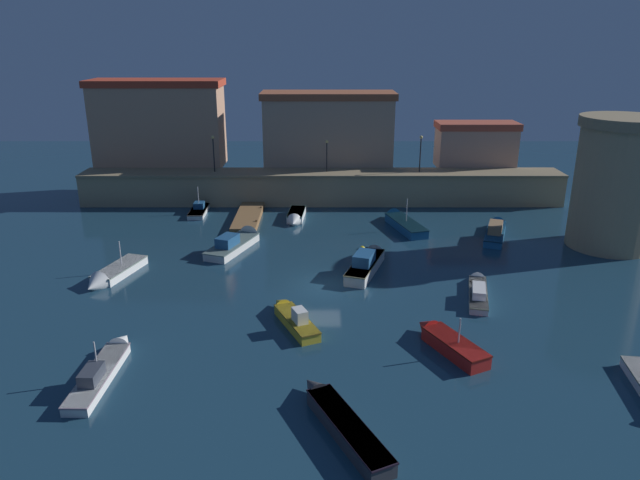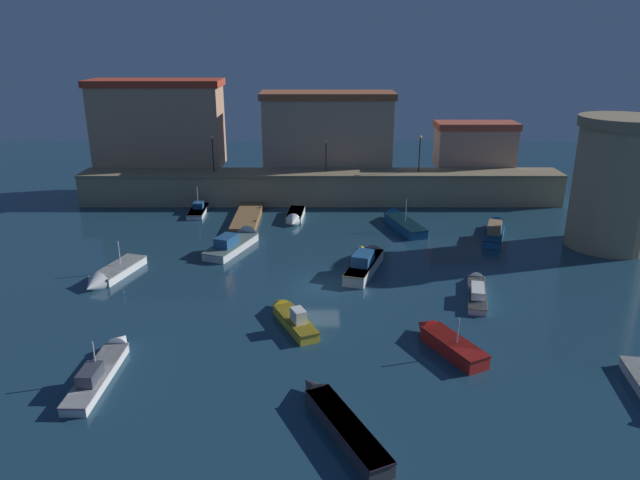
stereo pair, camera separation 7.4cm
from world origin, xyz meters
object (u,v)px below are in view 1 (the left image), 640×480
at_px(moored_boat_8, 475,288).
at_px(moored_boat_4, 444,340).
at_px(quay_lamp_1, 324,150).
at_px(moored_boat_7, 399,222).
at_px(moored_boat_10, 493,229).
at_px(moored_boat_11, 337,419).
at_px(fortress_tower, 613,182).
at_px(moored_boat_0, 293,217).
at_px(moored_boat_9, 290,317).
at_px(quay_lamp_2, 418,148).
at_px(moored_boat_6, 365,261).
at_px(moored_boat_12, 199,206).
at_px(quay_lamp_0, 211,148).
at_px(moored_boat_2, 108,276).
at_px(mooring_buoy_0, 360,249).
at_px(moored_boat_5, 236,241).
at_px(moored_boat_3, 102,366).

bearing_deg(moored_boat_8, moored_boat_4, 166.93).
distance_m(quay_lamp_1, moored_boat_7, 11.51).
distance_m(moored_boat_10, moored_boat_11, 29.95).
distance_m(fortress_tower, moored_boat_7, 17.60).
relative_size(moored_boat_0, moored_boat_9, 0.89).
distance_m(quay_lamp_2, moored_boat_6, 19.96).
bearing_deg(moored_boat_7, moored_boat_12, 57.71).
distance_m(moored_boat_4, moored_boat_10, 21.06).
xyz_separation_m(quay_lamp_0, moored_boat_7, (17.99, -7.97, -5.23)).
bearing_deg(moored_boat_0, moored_boat_12, -107.97).
height_order(fortress_tower, moored_boat_2, fortress_tower).
height_order(fortress_tower, moored_boat_10, fortress_tower).
xyz_separation_m(moored_boat_6, moored_boat_9, (-5.18, -8.58, -0.17)).
bearing_deg(moored_boat_10, moored_boat_6, 143.64).
bearing_deg(quay_lamp_0, quay_lamp_2, 0.00).
bearing_deg(moored_boat_0, moored_boat_8, 42.42).
height_order(fortress_tower, mooring_buoy_0, fortress_tower).
bearing_deg(quay_lamp_1, moored_boat_6, -81.13).
relative_size(fortress_tower, moored_boat_12, 1.54).
bearing_deg(moored_boat_5, moored_boat_7, -48.17).
bearing_deg(moored_boat_9, moored_boat_8, -94.85).
xyz_separation_m(fortress_tower, moored_boat_2, (-38.16, -6.98, -4.97)).
relative_size(moored_boat_3, moored_boat_11, 1.02).
bearing_deg(moored_boat_11, moored_boat_3, 44.00).
xyz_separation_m(moored_boat_4, moored_boat_6, (-3.44, 11.60, 0.13)).
bearing_deg(quay_lamp_0, moored_boat_0, -36.53).
relative_size(moored_boat_3, moored_boat_9, 1.29).
height_order(moored_boat_9, moored_boat_10, moored_boat_10).
bearing_deg(moored_boat_6, quay_lamp_1, 27.61).
bearing_deg(moored_boat_12, moored_boat_10, -108.02).
bearing_deg(quay_lamp_0, moored_boat_11, -72.57).
height_order(moored_boat_8, moored_boat_10, moored_boat_10).
relative_size(quay_lamp_1, moored_boat_10, 0.43).
distance_m(moored_boat_10, mooring_buoy_0, 12.29).
bearing_deg(quay_lamp_2, moored_boat_3, -123.17).
height_order(moored_boat_2, moored_boat_8, moored_boat_2).
bearing_deg(moored_boat_0, moored_boat_9, 5.80).
bearing_deg(quay_lamp_1, fortress_tower, -30.15).
relative_size(quay_lamp_2, mooring_buoy_0, 7.38).
relative_size(fortress_tower, moored_boat_3, 1.43).
relative_size(quay_lamp_0, moored_boat_3, 0.50).
distance_m(quay_lamp_0, moored_boat_6, 23.59).
relative_size(moored_boat_3, moored_boat_5, 0.98).
bearing_deg(quay_lamp_2, moored_boat_5, -141.49).
height_order(moored_boat_0, moored_boat_12, moored_boat_12).
bearing_deg(moored_boat_0, moored_boat_7, 83.81).
bearing_deg(moored_boat_2, moored_boat_12, -173.47).
xyz_separation_m(moored_boat_11, mooring_buoy_0, (2.57, 22.74, -0.41)).
distance_m(fortress_tower, mooring_buoy_0, 20.70).
distance_m(fortress_tower, moored_boat_9, 28.91).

